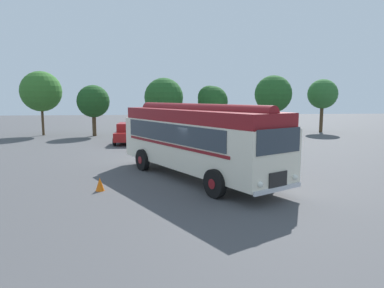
% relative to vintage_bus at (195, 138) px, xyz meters
% --- Properties ---
extents(ground_plane, '(120.00, 120.00, 0.00)m').
position_rel_vintage_bus_xyz_m(ground_plane, '(0.33, -0.47, -1.89)').
color(ground_plane, '#474749').
extents(vintage_bus, '(7.04, 10.00, 3.49)m').
position_rel_vintage_bus_xyz_m(vintage_bus, '(0.00, 0.00, 0.00)').
color(vintage_bus, silver).
rests_on(vintage_bus, ground).
extents(car_near_left, '(2.09, 4.26, 1.66)m').
position_rel_vintage_bus_xyz_m(car_near_left, '(-4.22, 12.79, -1.05)').
color(car_near_left, maroon).
rests_on(car_near_left, ground).
extents(car_mid_left, '(2.04, 4.24, 1.66)m').
position_rel_vintage_bus_xyz_m(car_mid_left, '(-1.47, 12.42, -1.05)').
color(car_mid_left, '#4C5156').
rests_on(car_mid_left, ground).
extents(car_mid_right, '(2.21, 4.32, 1.66)m').
position_rel_vintage_bus_xyz_m(car_mid_right, '(1.16, 12.86, -1.05)').
color(car_mid_right, '#4C5156').
rests_on(car_mid_right, ground).
extents(car_far_right, '(2.29, 4.36, 1.66)m').
position_rel_vintage_bus_xyz_m(car_far_right, '(4.22, 13.58, -1.05)').
color(car_far_right, silver).
rests_on(car_far_right, ground).
extents(tree_far_left, '(3.95, 3.95, 6.33)m').
position_rel_vintage_bus_xyz_m(tree_far_left, '(-13.16, 19.77, 2.43)').
color(tree_far_left, '#4C3823').
rests_on(tree_far_left, ground).
extents(tree_left_of_centre, '(3.14, 3.14, 4.96)m').
position_rel_vintage_bus_xyz_m(tree_left_of_centre, '(-7.94, 18.56, 1.56)').
color(tree_left_of_centre, '#4C3823').
rests_on(tree_left_of_centre, ground).
extents(tree_centre, '(3.95, 3.95, 5.75)m').
position_rel_vintage_bus_xyz_m(tree_centre, '(-1.01, 19.46, 1.83)').
color(tree_centre, '#4C3823').
rests_on(tree_centre, ground).
extents(tree_right_of_centre, '(3.04, 3.04, 4.96)m').
position_rel_vintage_bus_xyz_m(tree_right_of_centre, '(3.72, 18.61, 1.60)').
color(tree_right_of_centre, '#4C3823').
rests_on(tree_right_of_centre, ground).
extents(tree_far_right, '(3.82, 3.82, 6.03)m').
position_rel_vintage_bus_xyz_m(tree_far_right, '(10.10, 18.91, 2.18)').
color(tree_far_right, '#4C3823').
rests_on(tree_far_right, ground).
extents(tree_extra_right, '(3.16, 3.16, 5.72)m').
position_rel_vintage_bus_xyz_m(tree_extra_right, '(15.91, 19.89, 2.23)').
color(tree_extra_right, '#4C3823').
rests_on(tree_extra_right, ground).
extents(traffic_cone, '(0.36, 0.36, 0.55)m').
position_rel_vintage_bus_xyz_m(traffic_cone, '(-4.11, -1.91, -1.62)').
color(traffic_cone, orange).
rests_on(traffic_cone, ground).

